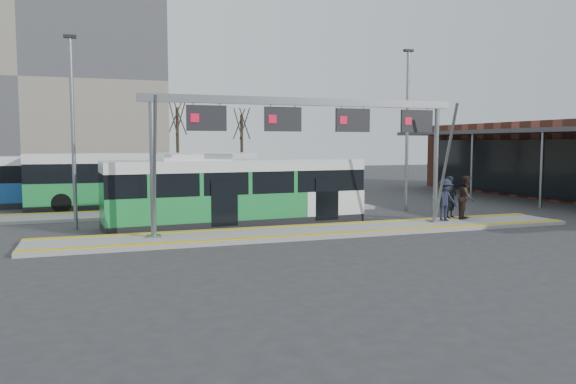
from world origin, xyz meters
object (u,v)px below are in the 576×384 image
passenger_c (445,200)px  gantry (311,125)px  passenger_a (451,197)px  hero_bus (237,192)px  passenger_b (466,197)px

passenger_c → gantry: bearing=179.1°
passenger_a → passenger_c: bearing=-166.2°
gantry → passenger_c: 7.17m
hero_bus → passenger_a: size_ratio=6.00×
passenger_a → passenger_b: bearing=-67.2°
passenger_a → passenger_c: passenger_a is taller
gantry → passenger_a: 7.94m
passenger_b → passenger_c: passenger_b is taller
passenger_b → gantry: bearing=142.5°
passenger_b → passenger_c: (-1.35, -0.29, -0.04)m
hero_bus → passenger_c: 9.17m
gantry → passenger_c: (6.40, 0.12, -3.22)m
gantry → passenger_b: size_ratio=6.67×
hero_bus → passenger_b: size_ratio=5.91×
passenger_b → hero_bus: bearing=124.4°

